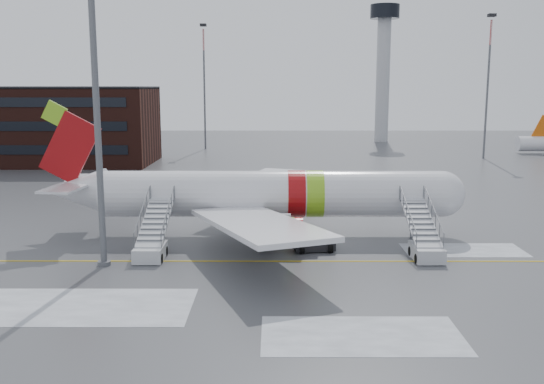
{
  "coord_description": "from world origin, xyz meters",
  "views": [
    {
      "loc": [
        5.61,
        -42.46,
        12.2
      ],
      "look_at": [
        5.48,
        4.75,
        4.0
      ],
      "focal_mm": 40.0,
      "sensor_mm": 36.0,
      "label": 1
    }
  ],
  "objects_px": {
    "pushback_tug": "(312,241)",
    "airstair_fwd": "(424,243)",
    "airliner": "(261,195)",
    "airstair_aft": "(152,242)",
    "light_mast_near": "(95,73)"
  },
  "relations": [
    {
      "from": "airstair_fwd",
      "to": "airstair_aft",
      "type": "distance_m",
      "value": 19.77
    },
    {
      "from": "pushback_tug",
      "to": "light_mast_near",
      "type": "bearing_deg",
      "value": -165.36
    },
    {
      "from": "airstair_aft",
      "to": "light_mast_near",
      "type": "relative_size",
      "value": 0.3
    },
    {
      "from": "pushback_tug",
      "to": "airstair_fwd",
      "type": "bearing_deg",
      "value": -11.28
    },
    {
      "from": "airliner",
      "to": "airstair_aft",
      "type": "height_order",
      "value": "airliner"
    },
    {
      "from": "airliner",
      "to": "airstair_aft",
      "type": "xyz_separation_m",
      "value": [
        -7.75,
        -6.54,
        -2.35
      ]
    },
    {
      "from": "airstair_aft",
      "to": "pushback_tug",
      "type": "relative_size",
      "value": 2.42
    },
    {
      "from": "light_mast_near",
      "to": "airstair_fwd",
      "type": "bearing_deg",
      "value": 5.56
    },
    {
      "from": "light_mast_near",
      "to": "airstair_aft",
      "type": "bearing_deg",
      "value": 36.98
    },
    {
      "from": "airstair_fwd",
      "to": "pushback_tug",
      "type": "xyz_separation_m",
      "value": [
        -8.08,
        1.61,
        -0.31
      ]
    },
    {
      "from": "airliner",
      "to": "airstair_aft",
      "type": "bearing_deg",
      "value": -139.84
    },
    {
      "from": "airstair_fwd",
      "to": "airstair_aft",
      "type": "bearing_deg",
      "value": 180.0
    },
    {
      "from": "airstair_aft",
      "to": "light_mast_near",
      "type": "xyz_separation_m",
      "value": [
        -2.93,
        -2.21,
        12.06
      ]
    },
    {
      "from": "airliner",
      "to": "light_mast_near",
      "type": "relative_size",
      "value": 1.38
    },
    {
      "from": "airliner",
      "to": "airstair_fwd",
      "type": "distance_m",
      "value": 13.89
    }
  ]
}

